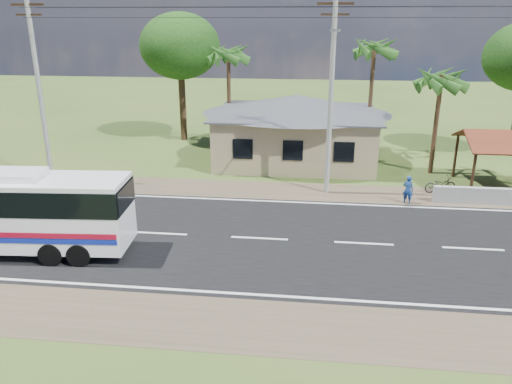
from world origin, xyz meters
TOP-DOWN VIEW (x-y plane):
  - ground at (0.00, 0.00)m, footprint 120.00×120.00m
  - road at (0.00, 0.00)m, footprint 120.00×16.00m
  - house at (1.00, 13.00)m, footprint 12.40×10.00m
  - waiting_shed at (13.00, 8.50)m, footprint 5.20×4.48m
  - concrete_barrier at (12.00, 5.60)m, footprint 7.00×0.30m
  - utility_poles at (2.67, 6.49)m, footprint 32.80×2.22m
  - palm_near at (9.50, 11.00)m, footprint 2.80×2.80m
  - palm_mid at (6.00, 15.50)m, footprint 2.80×2.80m
  - palm_far at (-4.00, 16.00)m, footprint 2.80×2.80m
  - tree_behind_house at (-8.00, 18.00)m, footprint 6.00×6.00m
  - motorcycle at (9.23, 7.26)m, footprint 1.87×1.05m
  - person at (7.15, 5.29)m, footprint 0.64×0.55m

SIDE VIEW (x-z plane):
  - ground at x=0.00m, z-range 0.00..0.00m
  - road at x=0.00m, z-range -0.01..0.02m
  - concrete_barrier at x=12.00m, z-range 0.00..0.90m
  - motorcycle at x=9.23m, z-range 0.00..0.93m
  - person at x=7.15m, z-range 0.00..1.49m
  - house at x=1.00m, z-range 0.14..5.14m
  - waiting_shed at x=13.00m, z-range 1.05..4.40m
  - palm_near at x=9.50m, z-range 2.36..9.06m
  - utility_poles at x=2.67m, z-range 0.27..11.27m
  - palm_far at x=-4.00m, z-range 2.83..10.53m
  - tree_behind_house at x=-8.00m, z-range 2.31..11.92m
  - palm_mid at x=6.00m, z-range 3.06..11.26m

